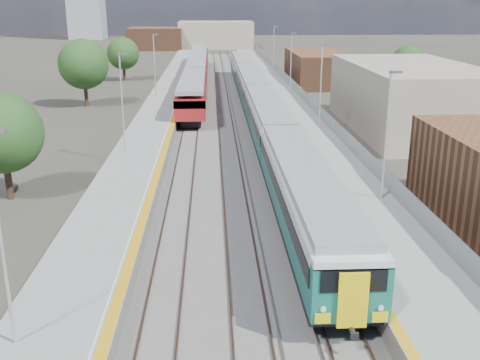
{
  "coord_description": "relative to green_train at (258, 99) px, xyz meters",
  "views": [
    {
      "loc": [
        -3.35,
        -8.94,
        12.14
      ],
      "look_at": [
        -1.78,
        22.22,
        2.2
      ],
      "focal_mm": 42.0,
      "sensor_mm": 36.0,
      "label": 1
    }
  ],
  "objects": [
    {
      "name": "buildings",
      "position": [
        -19.62,
        88.85,
        8.4
      ],
      "size": [
        72.0,
        185.5,
        40.0
      ],
      "color": "brown",
      "rests_on": "ground"
    },
    {
      "name": "platform_left",
      "position": [
        -10.55,
        2.74,
        -1.79
      ],
      "size": [
        4.3,
        155.0,
        8.52
      ],
      "color": "slate",
      "rests_on": "ground"
    },
    {
      "name": "green_train",
      "position": [
        0.0,
        0.0,
        0.0
      ],
      "size": [
        2.97,
        82.7,
        3.27
      ],
      "color": "black",
      "rests_on": "ground"
    },
    {
      "name": "tree_d",
      "position": [
        23.43,
        22.28,
        1.57
      ],
      "size": [
        4.54,
        4.54,
        6.16
      ],
      "color": "#382619",
      "rests_on": "ground"
    },
    {
      "name": "tree_a",
      "position": [
        -17.93,
        -23.85,
        2.01
      ],
      "size": [
        5.05,
        5.05,
        6.85
      ],
      "color": "#382619",
      "rests_on": "ground"
    },
    {
      "name": "tracks",
      "position": [
        -3.15,
        4.42,
        -2.2
      ],
      "size": [
        8.96,
        160.0,
        0.17
      ],
      "color": "#4C3323",
      "rests_on": "ground"
    },
    {
      "name": "tree_b",
      "position": [
        -20.03,
        9.72,
        2.74
      ],
      "size": [
        5.91,
        5.91,
        8.02
      ],
      "color": "#382619",
      "rests_on": "ground"
    },
    {
      "name": "red_train",
      "position": [
        -7.0,
        25.74,
        -0.0
      ],
      "size": [
        3.08,
        62.45,
        3.89
      ],
      "color": "black",
      "rests_on": "ground"
    },
    {
      "name": "platform_right",
      "position": [
        3.78,
        2.74,
        -1.77
      ],
      "size": [
        4.7,
        155.0,
        8.52
      ],
      "color": "slate",
      "rests_on": "ground"
    },
    {
      "name": "ballast_bed",
      "position": [
        -3.75,
        2.75,
        -2.28
      ],
      "size": [
        10.5,
        155.0,
        0.06
      ],
      "primitive_type": "cube",
      "color": "#565451",
      "rests_on": "ground"
    },
    {
      "name": "tree_c",
      "position": [
        -18.82,
        32.87,
        1.99
      ],
      "size": [
        5.03,
        5.03,
        6.82
      ],
      "color": "#382619",
      "rests_on": "ground"
    },
    {
      "name": "ground",
      "position": [
        -1.5,
        0.25,
        -2.31
      ],
      "size": [
        320.0,
        320.0,
        0.0
      ],
      "primitive_type": "plane",
      "color": "#47443A",
      "rests_on": "ground"
    }
  ]
}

